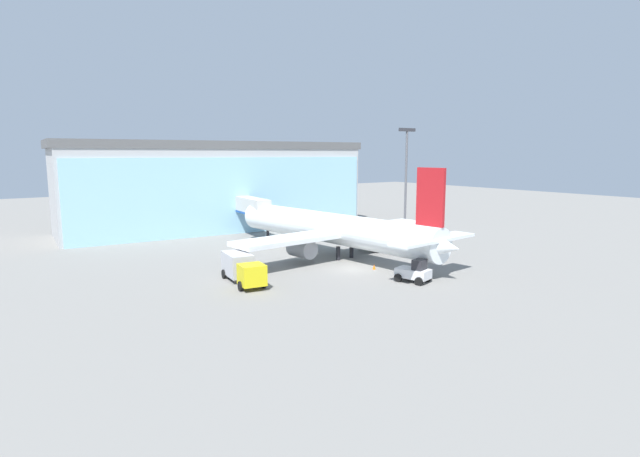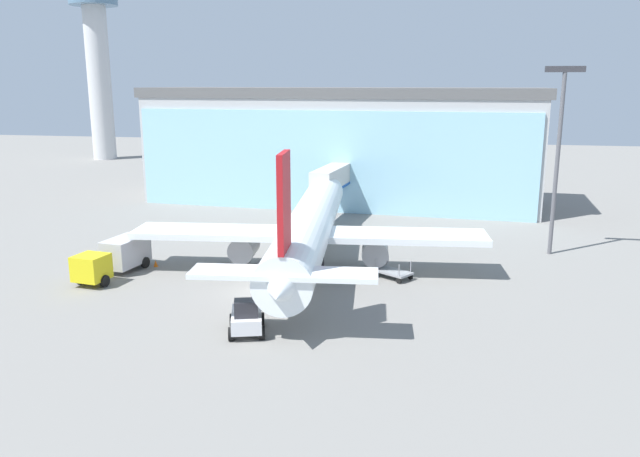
{
  "view_description": "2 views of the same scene",
  "coord_description": "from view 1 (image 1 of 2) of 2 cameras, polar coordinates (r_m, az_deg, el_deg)",
  "views": [
    {
      "loc": [
        -32.9,
        -41.03,
        12.38
      ],
      "look_at": [
        1.99,
        9.0,
        3.16
      ],
      "focal_mm": 28.0,
      "sensor_mm": 36.0,
      "label": 1
    },
    {
      "loc": [
        12.86,
        -41.44,
        14.83
      ],
      "look_at": [
        2.81,
        8.96,
        2.79
      ],
      "focal_mm": 35.0,
      "sensor_mm": 36.0,
      "label": 2
    }
  ],
  "objects": [
    {
      "name": "jet_bridge",
      "position": [
        75.8,
        -8.15,
        2.52
      ],
      "size": [
        3.32,
        11.88,
        5.85
      ],
      "rotation": [
        0.0,
        0.0,
        1.48
      ],
      "color": "beige",
      "rests_on": "ground"
    },
    {
      "name": "ground",
      "position": [
        54.03,
        3.75,
        -4.67
      ],
      "size": [
        240.0,
        240.0,
        0.0
      ],
      "primitive_type": "plane",
      "color": "gray"
    },
    {
      "name": "safety_cone_wingtip",
      "position": [
        52.26,
        -8.12,
        -4.89
      ],
      "size": [
        0.36,
        0.36,
        0.55
      ],
      "primitive_type": "cone",
      "color": "orange",
      "rests_on": "ground"
    },
    {
      "name": "pushback_tug",
      "position": [
        49.38,
        10.72,
        -4.91
      ],
      "size": [
        2.95,
        3.59,
        2.3
      ],
      "rotation": [
        0.0,
        0.0,
        1.87
      ],
      "color": "silver",
      "rests_on": "ground"
    },
    {
      "name": "airplane",
      "position": [
        60.04,
        1.57,
        -0.04
      ],
      "size": [
        28.43,
        35.93,
        11.0
      ],
      "rotation": [
        0.0,
        0.0,
        1.68
      ],
      "color": "white",
      "rests_on": "ground"
    },
    {
      "name": "catering_truck",
      "position": [
        48.76,
        -8.91,
        -4.44
      ],
      "size": [
        3.29,
        7.53,
        2.65
      ],
      "rotation": [
        0.0,
        0.0,
        4.58
      ],
      "color": "yellow",
      "rests_on": "ground"
    },
    {
      "name": "terminal_building",
      "position": [
        83.89,
        -11.77,
        4.83
      ],
      "size": [
        49.52,
        16.37,
        14.25
      ],
      "rotation": [
        0.0,
        0.0,
        -0.05
      ],
      "color": "#B1B1B1",
      "rests_on": "ground"
    },
    {
      "name": "apron_light_mast",
      "position": [
        78.78,
        9.81,
        6.58
      ],
      "size": [
        3.2,
        0.4,
        16.19
      ],
      "color": "#59595E",
      "rests_on": "ground"
    },
    {
      "name": "safety_cone_nose",
      "position": [
        54.12,
        6.2,
        -4.38
      ],
      "size": [
        0.36,
        0.36,
        0.55
      ],
      "primitive_type": "cone",
      "color": "orange",
      "rests_on": "ground"
    },
    {
      "name": "baggage_cart",
      "position": [
        63.68,
        7.51,
        -2.23
      ],
      "size": [
        3.22,
        2.9,
        1.5
      ],
      "rotation": [
        0.0,
        0.0,
        2.54
      ],
      "color": "gray",
      "rests_on": "ground"
    }
  ]
}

